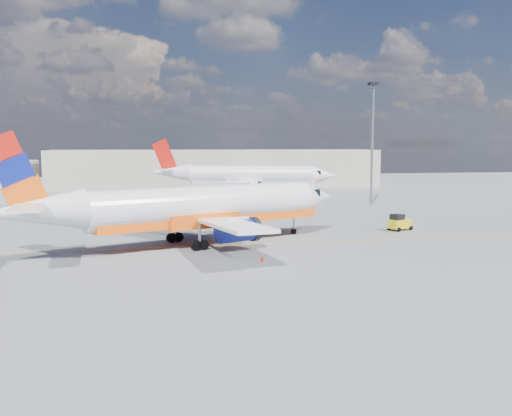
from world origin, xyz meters
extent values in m
plane|color=#59595D|center=(0.00, 0.00, 0.00)|extent=(240.00, 240.00, 0.00)
cube|color=yellow|center=(0.00, 3.00, 0.01)|extent=(70.00, 0.15, 0.01)
cube|color=beige|center=(5.00, 75.00, 4.00)|extent=(70.00, 14.00, 8.00)
cylinder|color=white|center=(-4.95, 4.08, 3.72)|extent=(22.30, 12.07, 3.51)
cone|color=white|center=(7.42, 9.30, 3.72)|extent=(5.17, 4.84, 3.51)
cone|color=white|center=(-18.74, -1.75, 4.08)|extent=(7.96, 5.88, 3.34)
cube|color=black|center=(6.09, 8.74, 4.29)|extent=(2.54, 2.87, 0.72)
cube|color=#FF5E10|center=(-4.47, 4.28, 2.53)|extent=(22.05, 11.50, 1.24)
cube|color=white|center=(-9.18, 10.13, 2.79)|extent=(10.08, 11.90, 0.83)
cube|color=white|center=(-3.56, -3.19, 2.79)|extent=(5.18, 12.75, 0.83)
cylinder|color=navy|center=(-6.28, 8.56, 1.81)|extent=(4.19, 3.25, 1.96)
cylinder|color=navy|center=(-2.66, 0.00, 1.81)|extent=(4.19, 3.25, 1.96)
cylinder|color=black|center=(-4.75, 9.20, 1.81)|extent=(1.32, 2.20, 2.17)
cylinder|color=black|center=(-1.14, 0.64, 1.81)|extent=(1.32, 2.20, 2.17)
cube|color=#FF5E10|center=(-20.17, -2.35, 7.23)|extent=(4.59, 2.17, 6.44)
cube|color=white|center=(-21.45, 0.70, 4.75)|extent=(5.10, 5.39, 0.19)
cube|color=white|center=(-18.88, -5.39, 4.75)|extent=(2.70, 5.34, 0.19)
cylinder|color=#93939B|center=(4.57, 8.09, 1.29)|extent=(0.24, 0.24, 2.17)
cylinder|color=black|center=(4.57, 8.09, 0.29)|extent=(0.63, 0.45, 0.58)
cylinder|color=black|center=(-7.81, 5.56, 0.46)|extent=(1.01, 0.72, 0.93)
cylinder|color=black|center=(-5.88, 0.99, 0.46)|extent=(1.01, 0.72, 0.93)
cylinder|color=white|center=(8.66, 53.59, 3.66)|extent=(22.27, 10.59, 3.46)
cone|color=white|center=(21.15, 49.27, 3.66)|extent=(4.98, 4.60, 3.46)
cone|color=white|center=(-5.27, 58.42, 4.02)|extent=(7.80, 5.43, 3.28)
cube|color=black|center=(19.81, 49.73, 4.22)|extent=(2.40, 2.78, 0.71)
cube|color=white|center=(9.14, 53.43, 2.49)|extent=(22.07, 10.01, 1.22)
cube|color=white|center=(9.55, 60.82, 2.75)|extent=(4.33, 12.44, 0.82)
cube|color=white|center=(4.89, 47.37, 2.75)|extent=(9.39, 12.00, 0.82)
cylinder|color=white|center=(10.64, 57.75, 1.78)|extent=(4.09, 3.02, 1.93)
cylinder|color=white|center=(7.65, 49.10, 1.78)|extent=(4.09, 3.02, 1.93)
cylinder|color=black|center=(12.18, 57.22, 1.78)|extent=(1.18, 2.18, 2.14)
cylinder|color=black|center=(9.18, 48.57, 1.78)|extent=(1.18, 2.18, 2.14)
cube|color=red|center=(-6.71, 58.92, 7.12)|extent=(4.61, 1.85, 6.35)
cube|color=white|center=(-5.65, 61.99, 4.68)|extent=(2.33, 5.13, 0.18)
cube|color=white|center=(-7.78, 55.84, 4.68)|extent=(4.85, 5.40, 0.18)
cylinder|color=#93939B|center=(18.27, 50.26, 1.27)|extent=(0.23, 0.23, 2.14)
cylinder|color=black|center=(18.27, 50.26, 0.28)|extent=(0.62, 0.42, 0.57)
cylinder|color=black|center=(7.54, 56.56, 0.46)|extent=(0.99, 0.66, 0.92)
cylinder|color=black|center=(5.94, 51.95, 0.46)|extent=(0.99, 0.66, 0.92)
cylinder|color=black|center=(15.42, 8.69, 0.24)|extent=(0.52, 0.37, 0.48)
cylinder|color=black|center=(15.97, 7.45, 0.24)|extent=(0.52, 0.37, 0.48)
cylinder|color=black|center=(17.19, 9.47, 0.24)|extent=(0.52, 0.37, 0.48)
cylinder|color=black|center=(17.74, 8.23, 0.24)|extent=(0.52, 0.37, 0.48)
cube|color=gold|center=(16.58, 8.46, 0.73)|extent=(2.85, 2.26, 0.97)
cube|color=black|center=(16.14, 8.26, 1.50)|extent=(1.53, 1.53, 0.58)
cube|color=white|center=(-1.50, -5.10, 0.02)|extent=(0.42, 0.42, 0.04)
cone|color=#F13509|center=(-1.50, -5.10, 0.31)|extent=(0.36, 0.36, 0.54)
cylinder|color=#93939B|center=(23.73, 33.81, 9.04)|extent=(0.40, 0.40, 18.07)
cube|color=black|center=(23.73, 33.81, 18.34)|extent=(1.36, 1.36, 0.45)
camera|label=1|loc=(-10.58, -48.52, 9.34)|focal=40.00mm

